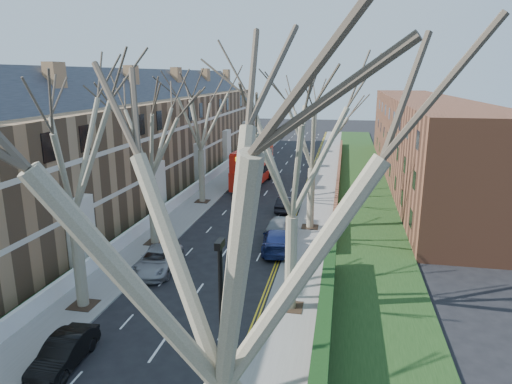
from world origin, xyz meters
The scene contains 20 objects.
pavement_left centered at (-6.00, 39.00, 0.06)m, with size 3.00×102.00×0.12m, color slate.
pavement_right centered at (6.00, 39.00, 0.06)m, with size 3.00×102.00×0.12m, color slate.
terrace_left centered at (-13.65, 31.00, 5.53)m, with size 9.70×78.00×13.60m.
flats_right centered at (17.46, 43.00, 4.98)m, with size 13.97×54.00×10.00m.
wall_hedge_right centered at (7.70, 2.00, 1.12)m, with size 0.70×24.00×1.80m.
front_wall_left centered at (-7.65, 31.00, 0.62)m, with size 0.30×78.00×1.00m.
grass_verge_right centered at (10.50, 39.00, 0.15)m, with size 6.00×102.00×0.06m.
lamp_post centered at (5.00, -3.50, 4.57)m, with size 0.18×0.50×8.11m.
tree_left_mid centered at (-5.70, 6.00, 9.56)m, with size 10.50×10.50×14.71m.
tree_left_far centered at (-5.70, 16.00, 9.24)m, with size 10.15×10.15×14.22m.
tree_left_dist centered at (-5.70, 28.00, 9.56)m, with size 10.50×10.50×14.71m.
tree_right_near centered at (5.70, -6.00, 9.86)m, with size 10.85×10.85×15.20m.
tree_right_mid centered at (5.70, 8.00, 9.56)m, with size 10.50×10.50×14.71m.
tree_right_far centered at (5.70, 22.00, 9.24)m, with size 10.15×10.15×14.22m.
double_decker_bus centered at (-2.15, 36.41, 2.15)m, with size 3.34×10.61×4.39m.
car_left_mid centered at (-3.57, 0.99, 0.68)m, with size 1.43×4.11×1.35m, color black.
car_left_far centered at (-3.56, 11.46, 0.72)m, with size 2.38×5.15×1.43m, color gray.
car_right_near centered at (3.70, 16.58, 0.79)m, with size 2.20×5.41×1.57m, color navy.
car_right_mid centered at (3.45, 20.07, 0.80)m, with size 1.89×4.71×1.60m, color gray.
car_right_far centered at (3.06, 26.76, 0.71)m, with size 1.49×4.28×1.41m, color black.
Camera 1 is at (8.24, -14.87, 12.64)m, focal length 32.00 mm.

